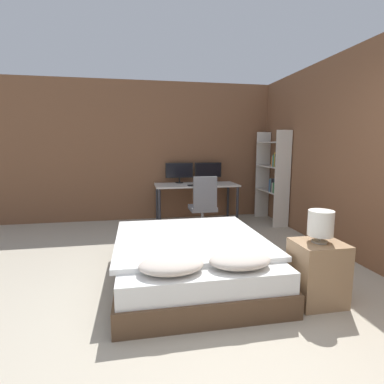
{
  "coord_description": "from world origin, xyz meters",
  "views": [
    {
      "loc": [
        -0.81,
        -1.73,
        1.47
      ],
      "look_at": [
        0.04,
        2.81,
        0.75
      ],
      "focal_mm": 28.0,
      "sensor_mm": 36.0,
      "label": 1
    }
  ],
  "objects_px": {
    "keyboard": "(199,185)",
    "computer_mouse": "(214,184)",
    "nightstand": "(317,272)",
    "bed": "(192,259)",
    "desk": "(196,188)",
    "monitor_right": "(208,171)",
    "bedside_lamp": "(321,224)",
    "bookshelf": "(274,174)",
    "office_chair": "(203,211)",
    "monitor_left": "(179,171)"
  },
  "relations": [
    {
      "from": "keyboard",
      "to": "computer_mouse",
      "type": "distance_m",
      "value": 0.29
    },
    {
      "from": "nightstand",
      "to": "keyboard",
      "type": "bearing_deg",
      "value": 99.67
    },
    {
      "from": "nightstand",
      "to": "keyboard",
      "type": "distance_m",
      "value": 3.05
    },
    {
      "from": "bed",
      "to": "desk",
      "type": "distance_m",
      "value": 2.63
    },
    {
      "from": "desk",
      "to": "monitor_right",
      "type": "bearing_deg",
      "value": 39.87
    },
    {
      "from": "bedside_lamp",
      "to": "bookshelf",
      "type": "distance_m",
      "value": 2.97
    },
    {
      "from": "monitor_right",
      "to": "computer_mouse",
      "type": "xyz_separation_m",
      "value": [
        0.0,
        -0.48,
        -0.21
      ]
    },
    {
      "from": "office_chair",
      "to": "monitor_left",
      "type": "bearing_deg",
      "value": 103.47
    },
    {
      "from": "bedside_lamp",
      "to": "desk",
      "type": "distance_m",
      "value": 3.26
    },
    {
      "from": "nightstand",
      "to": "bookshelf",
      "type": "relative_size",
      "value": 0.34
    },
    {
      "from": "keyboard",
      "to": "bookshelf",
      "type": "distance_m",
      "value": 1.44
    },
    {
      "from": "nightstand",
      "to": "desk",
      "type": "bearing_deg",
      "value": 98.96
    },
    {
      "from": "monitor_left",
      "to": "bedside_lamp",
      "type": "bearing_deg",
      "value": -76.99
    },
    {
      "from": "bed",
      "to": "bookshelf",
      "type": "height_order",
      "value": "bookshelf"
    },
    {
      "from": "desk",
      "to": "monitor_right",
      "type": "xyz_separation_m",
      "value": [
        0.29,
        0.24,
        0.31
      ]
    },
    {
      "from": "computer_mouse",
      "to": "desk",
      "type": "bearing_deg",
      "value": 140.58
    },
    {
      "from": "office_chair",
      "to": "bedside_lamp",
      "type": "bearing_deg",
      "value": -77.19
    },
    {
      "from": "desk",
      "to": "computer_mouse",
      "type": "height_order",
      "value": "computer_mouse"
    },
    {
      "from": "computer_mouse",
      "to": "office_chair",
      "type": "relative_size",
      "value": 0.07
    },
    {
      "from": "nightstand",
      "to": "desk",
      "type": "xyz_separation_m",
      "value": [
        -0.51,
        3.22,
        0.36
      ]
    },
    {
      "from": "desk",
      "to": "monitor_right",
      "type": "relative_size",
      "value": 2.89
    },
    {
      "from": "monitor_left",
      "to": "computer_mouse",
      "type": "xyz_separation_m",
      "value": [
        0.59,
        -0.48,
        -0.21
      ]
    },
    {
      "from": "monitor_right",
      "to": "keyboard",
      "type": "distance_m",
      "value": 0.61
    },
    {
      "from": "monitor_right",
      "to": "bedside_lamp",
      "type": "bearing_deg",
      "value": -86.45
    },
    {
      "from": "bed",
      "to": "office_chair",
      "type": "distance_m",
      "value": 1.81
    },
    {
      "from": "desk",
      "to": "bookshelf",
      "type": "relative_size",
      "value": 0.91
    },
    {
      "from": "bed",
      "to": "desk",
      "type": "relative_size",
      "value": 1.22
    },
    {
      "from": "nightstand",
      "to": "monitor_right",
      "type": "distance_m",
      "value": 3.53
    },
    {
      "from": "monitor_right",
      "to": "bookshelf",
      "type": "bearing_deg",
      "value": -29.53
    },
    {
      "from": "monitor_left",
      "to": "nightstand",
      "type": "bearing_deg",
      "value": -76.99
    },
    {
      "from": "nightstand",
      "to": "bedside_lamp",
      "type": "xyz_separation_m",
      "value": [
        0.0,
        0.0,
        0.47
      ]
    },
    {
      "from": "nightstand",
      "to": "desk",
      "type": "distance_m",
      "value": 3.28
    },
    {
      "from": "monitor_left",
      "to": "monitor_right",
      "type": "xyz_separation_m",
      "value": [
        0.58,
        0.0,
        0.0
      ]
    },
    {
      "from": "monitor_left",
      "to": "desk",
      "type": "bearing_deg",
      "value": -39.87
    },
    {
      "from": "desk",
      "to": "monitor_left",
      "type": "bearing_deg",
      "value": 140.13
    },
    {
      "from": "nightstand",
      "to": "monitor_right",
      "type": "height_order",
      "value": "monitor_right"
    },
    {
      "from": "computer_mouse",
      "to": "office_chair",
      "type": "xyz_separation_m",
      "value": [
        -0.33,
        -0.56,
        -0.38
      ]
    },
    {
      "from": "nightstand",
      "to": "bedside_lamp",
      "type": "relative_size",
      "value": 1.98
    },
    {
      "from": "bed",
      "to": "nightstand",
      "type": "distance_m",
      "value": 1.27
    },
    {
      "from": "bedside_lamp",
      "to": "monitor_right",
      "type": "relative_size",
      "value": 0.55
    },
    {
      "from": "monitor_left",
      "to": "office_chair",
      "type": "height_order",
      "value": "monitor_left"
    },
    {
      "from": "bedside_lamp",
      "to": "monitor_right",
      "type": "xyz_separation_m",
      "value": [
        -0.21,
        3.46,
        0.2
      ]
    },
    {
      "from": "desk",
      "to": "bookshelf",
      "type": "bearing_deg",
      "value": -15.48
    },
    {
      "from": "bed",
      "to": "bookshelf",
      "type": "relative_size",
      "value": 1.1
    },
    {
      "from": "nightstand",
      "to": "monitor_left",
      "type": "bearing_deg",
      "value": 103.01
    },
    {
      "from": "nightstand",
      "to": "bookshelf",
      "type": "height_order",
      "value": "bookshelf"
    },
    {
      "from": "bedside_lamp",
      "to": "monitor_right",
      "type": "bearing_deg",
      "value": 93.55
    },
    {
      "from": "monitor_left",
      "to": "monitor_right",
      "type": "height_order",
      "value": "same"
    },
    {
      "from": "nightstand",
      "to": "monitor_left",
      "type": "xyz_separation_m",
      "value": [
        -0.8,
        3.46,
        0.67
      ]
    },
    {
      "from": "monitor_left",
      "to": "monitor_right",
      "type": "relative_size",
      "value": 1.0
    }
  ]
}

